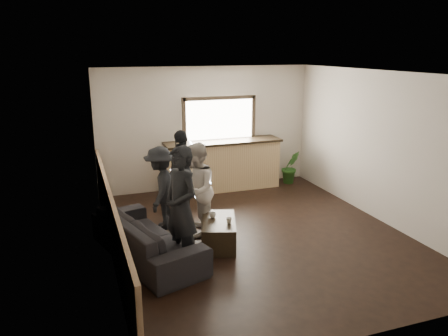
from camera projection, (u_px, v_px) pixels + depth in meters
name	position (u px, v px, depth m)	size (l,w,h in m)	color
ground	(257.00, 235.00, 7.70)	(5.00, 6.00, 0.01)	black
room_shell	(217.00, 157.00, 7.08)	(5.01, 6.01, 2.80)	silver
bar_counter	(223.00, 162.00, 10.08)	(2.70, 0.68, 2.13)	tan
sofa	(147.00, 237.00, 6.80)	(2.32, 0.91, 0.68)	black
coffee_table	(219.00, 232.00, 7.27)	(0.54, 0.98, 0.44)	black
cup_a	(213.00, 215.00, 7.31)	(0.11, 0.11, 0.09)	silver
cup_b	(229.00, 221.00, 7.08)	(0.10, 0.10, 0.09)	silver
potted_plant	(291.00, 167.00, 10.57)	(0.44, 0.36, 0.80)	#2D6623
person_a	(181.00, 207.00, 6.41)	(0.66, 0.79, 1.85)	black
person_b	(196.00, 190.00, 7.52)	(0.87, 0.97, 1.64)	beige
person_c	(161.00, 188.00, 7.82)	(0.87, 1.11, 1.52)	black
person_d	(183.00, 171.00, 8.69)	(0.96, 0.97, 1.65)	black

